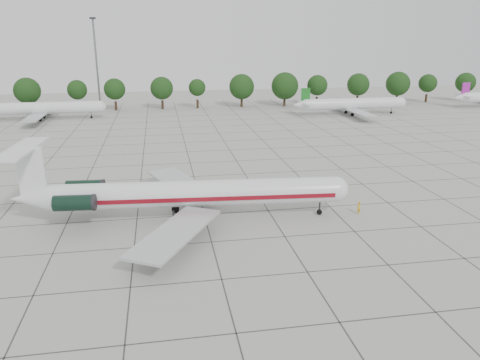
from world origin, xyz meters
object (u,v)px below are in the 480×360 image
at_px(ground_crew, 359,208).
at_px(floodlight_mast, 96,58).
at_px(main_airliner, 179,194).
at_px(bg_airliner_d, 353,104).
at_px(bg_airliner_b, 44,108).

height_order(ground_crew, floodlight_mast, floodlight_mast).
relative_size(main_airliner, bg_airliner_d, 1.39).
xyz_separation_m(ground_crew, bg_airliner_d, (28.03, 68.96, 2.12)).
bearing_deg(ground_crew, bg_airliner_b, -96.64).
bearing_deg(floodlight_mast, ground_crew, -66.84).
xyz_separation_m(bg_airliner_b, floodlight_mast, (11.53, 19.69, 11.37)).
xyz_separation_m(main_airliner, bg_airliner_d, (49.65, 67.13, -0.33)).
relative_size(ground_crew, floodlight_mast, 0.06).
bearing_deg(floodlight_mast, main_airliner, -78.47).
distance_m(bg_airliner_d, floodlight_mast, 74.29).
bearing_deg(bg_airliner_b, main_airliner, -67.43).
relative_size(main_airliner, bg_airliner_b, 1.39).
relative_size(main_airliner, ground_crew, 24.86).
height_order(ground_crew, bg_airliner_d, bg_airliner_d).
relative_size(bg_airliner_b, bg_airliner_d, 1.00).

